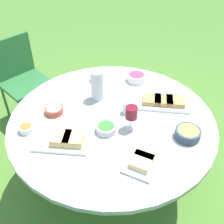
{
  "coord_description": "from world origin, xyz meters",
  "views": [
    {
      "loc": [
        -1.13,
        1.0,
        2.05
      ],
      "look_at": [
        0.0,
        0.0,
        0.81
      ],
      "focal_mm": 45.0,
      "sensor_mm": 36.0,
      "label": 1
    }
  ],
  "objects_px": {
    "dining_table": "(112,129)",
    "wine_glass": "(131,113)",
    "chair_near_left": "(21,75)",
    "water_pitcher": "(97,85)"
  },
  "relations": [
    {
      "from": "water_pitcher",
      "to": "dining_table",
      "type": "bearing_deg",
      "value": 163.62
    },
    {
      "from": "water_pitcher",
      "to": "chair_near_left",
      "type": "bearing_deg",
      "value": 8.23
    },
    {
      "from": "dining_table",
      "to": "wine_glass",
      "type": "bearing_deg",
      "value": -169.22
    },
    {
      "from": "dining_table",
      "to": "water_pitcher",
      "type": "xyz_separation_m",
      "value": [
        0.26,
        -0.08,
        0.22
      ]
    },
    {
      "from": "dining_table",
      "to": "wine_glass",
      "type": "xyz_separation_m",
      "value": [
        -0.16,
        -0.03,
        0.23
      ]
    },
    {
      "from": "dining_table",
      "to": "chair_near_left",
      "type": "xyz_separation_m",
      "value": [
        1.32,
        0.08,
        -0.12
      ]
    },
    {
      "from": "dining_table",
      "to": "chair_near_left",
      "type": "distance_m",
      "value": 1.33
    },
    {
      "from": "dining_table",
      "to": "water_pitcher",
      "type": "distance_m",
      "value": 0.35
    },
    {
      "from": "wine_glass",
      "to": "water_pitcher",
      "type": "bearing_deg",
      "value": -6.2
    },
    {
      "from": "water_pitcher",
      "to": "wine_glass",
      "type": "height_order",
      "value": "water_pitcher"
    }
  ]
}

